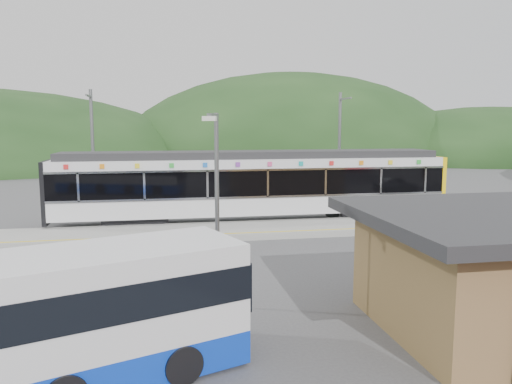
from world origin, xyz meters
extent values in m
plane|color=#4C4C4F|center=(0.00, 0.00, 0.00)|extent=(120.00, 120.00, 0.00)
ellipsoid|color=#1E3D19|center=(16.00, 54.00, 0.00)|extent=(52.00, 39.00, 26.00)
ellipsoid|color=#1E3D19|center=(45.00, 48.00, 0.00)|extent=(44.00, 33.00, 16.00)
cube|color=#9E9E99|center=(0.00, 3.30, 0.15)|extent=(26.00, 3.20, 0.30)
cube|color=yellow|center=(0.00, 2.00, 0.30)|extent=(26.00, 0.10, 0.01)
cube|color=black|center=(-4.69, 6.00, 0.30)|extent=(3.20, 2.20, 0.56)
cube|color=black|center=(7.31, 6.00, 0.30)|extent=(3.20, 2.20, 0.56)
cube|color=silver|center=(1.31, 6.00, 1.04)|extent=(20.00, 2.90, 0.92)
cube|color=black|center=(1.31, 6.00, 2.23)|extent=(20.00, 2.96, 1.45)
cube|color=silver|center=(1.31, 4.50, 1.55)|extent=(20.00, 0.05, 0.10)
cube|color=silver|center=(1.31, 4.50, 2.90)|extent=(20.00, 0.05, 0.10)
cube|color=silver|center=(1.31, 6.00, 3.17)|extent=(20.00, 2.90, 0.45)
cube|color=#2D2D30|center=(1.31, 6.00, 3.58)|extent=(19.40, 2.50, 0.36)
cube|color=yellow|center=(11.43, 6.00, 1.90)|extent=(0.24, 2.92, 3.00)
cube|color=black|center=(-8.79, 6.00, 1.90)|extent=(0.20, 2.92, 3.00)
cube|color=silver|center=(-7.19, 4.50, 2.23)|extent=(0.10, 0.05, 1.35)
cube|color=silver|center=(-4.19, 4.50, 2.23)|extent=(0.10, 0.05, 1.35)
cube|color=silver|center=(-1.19, 4.50, 2.23)|extent=(0.10, 0.05, 1.35)
cube|color=silver|center=(1.81, 4.50, 2.23)|extent=(0.10, 0.05, 1.35)
cube|color=silver|center=(4.81, 4.50, 2.23)|extent=(0.10, 0.05, 1.35)
cube|color=silver|center=(7.81, 4.50, 2.23)|extent=(0.10, 0.05, 1.35)
cube|color=silver|center=(10.31, 4.50, 2.23)|extent=(0.10, 0.05, 1.35)
cube|color=red|center=(-7.69, 4.51, 3.18)|extent=(0.22, 0.04, 0.22)
cube|color=orange|center=(-6.09, 4.51, 3.18)|extent=(0.22, 0.04, 0.22)
cube|color=yellow|center=(-4.49, 4.51, 3.18)|extent=(0.22, 0.04, 0.22)
cube|color=green|center=(-2.89, 4.51, 3.18)|extent=(0.22, 0.04, 0.22)
cube|color=blue|center=(-1.29, 4.51, 3.18)|extent=(0.22, 0.04, 0.22)
cube|color=purple|center=(0.31, 4.51, 3.18)|extent=(0.22, 0.04, 0.22)
cube|color=#E54C8C|center=(1.91, 4.51, 3.18)|extent=(0.22, 0.04, 0.22)
cube|color=#19A5A5|center=(3.51, 4.51, 3.18)|extent=(0.22, 0.04, 0.22)
cube|color=red|center=(5.11, 4.51, 3.18)|extent=(0.22, 0.04, 0.22)
cube|color=orange|center=(6.71, 4.51, 3.18)|extent=(0.22, 0.04, 0.22)
cube|color=yellow|center=(8.31, 4.51, 3.18)|extent=(0.22, 0.04, 0.22)
cube|color=green|center=(9.91, 4.51, 3.18)|extent=(0.22, 0.04, 0.22)
cylinder|color=slate|center=(-7.00, 8.60, 3.50)|extent=(0.18, 0.18, 7.00)
cube|color=slate|center=(-7.00, 7.80, 6.60)|extent=(0.08, 1.80, 0.08)
cylinder|color=slate|center=(7.00, 8.60, 3.50)|extent=(0.18, 0.18, 7.00)
cube|color=slate|center=(7.00, 7.80, 6.60)|extent=(0.08, 1.80, 0.08)
cylinder|color=black|center=(-5.42, -10.04, 0.40)|extent=(1.55, 2.45, 0.79)
cylinder|color=black|center=(-3.36, -9.27, 0.40)|extent=(1.55, 2.45, 0.79)
cylinder|color=slate|center=(-1.86, -6.14, 2.69)|extent=(0.12, 0.12, 5.38)
cube|color=slate|center=(-1.86, -6.55, 5.29)|extent=(0.39, 0.89, 0.12)
cube|color=silver|center=(-1.86, -6.95, 5.22)|extent=(0.39, 0.28, 0.12)
camera|label=1|loc=(-3.28, -19.57, 5.01)|focal=35.00mm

